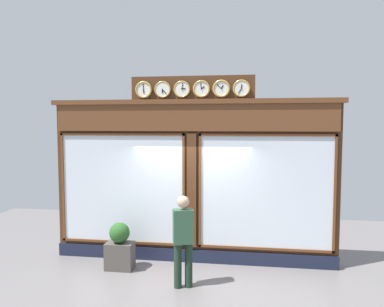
% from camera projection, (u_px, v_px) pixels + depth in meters
% --- Properties ---
extents(shop_facade, '(6.20, 0.42, 3.98)m').
position_uv_depth(shop_facade, '(193.00, 180.00, 8.08)').
color(shop_facade, '#4C2B16').
rests_on(shop_facade, ground_plane).
extents(pedestrian, '(0.41, 0.32, 1.69)m').
position_uv_depth(pedestrian, '(183.00, 237.00, 6.76)').
color(pedestrian, '#1C2F21').
rests_on(pedestrian, ground_plane).
extents(planter_box, '(0.56, 0.36, 0.55)m').
position_uv_depth(planter_box, '(120.00, 256.00, 7.67)').
color(planter_box, '#4C4742').
rests_on(planter_box, ground_plane).
extents(planter_shrub, '(0.41, 0.41, 0.41)m').
position_uv_depth(planter_shrub, '(120.00, 233.00, 7.63)').
color(planter_shrub, '#285623').
rests_on(planter_shrub, planter_box).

